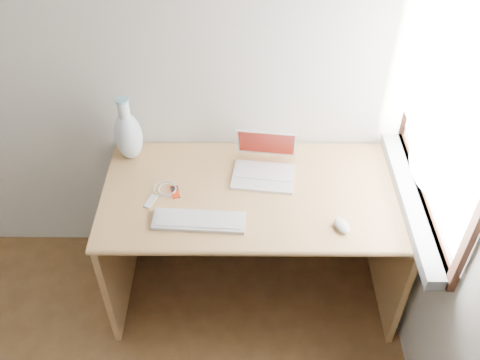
{
  "coord_description": "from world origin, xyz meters",
  "views": [
    {
      "loc": [
        0.92,
        -0.43,
        2.51
      ],
      "look_at": [
        0.91,
        1.35,
        0.86
      ],
      "focal_mm": 40.0,
      "sensor_mm": 36.0,
      "label": 1
    }
  ],
  "objects_px": {
    "vase": "(128,135)",
    "laptop": "(263,165)",
    "desk": "(254,210)",
    "external_keyboard": "(199,221)"
  },
  "relations": [
    {
      "from": "vase",
      "to": "laptop",
      "type": "bearing_deg",
      "value": -9.78
    },
    {
      "from": "laptop",
      "to": "vase",
      "type": "xyz_separation_m",
      "value": [
        -0.66,
        0.11,
        0.1
      ]
    },
    {
      "from": "laptop",
      "to": "desk",
      "type": "bearing_deg",
      "value": -123.06
    },
    {
      "from": "desk",
      "to": "vase",
      "type": "relative_size",
      "value": 4.13
    },
    {
      "from": "desk",
      "to": "laptop",
      "type": "bearing_deg",
      "value": 49.81
    },
    {
      "from": "laptop",
      "to": "external_keyboard",
      "type": "xyz_separation_m",
      "value": [
        -0.29,
        -0.33,
        -0.04
      ]
    },
    {
      "from": "laptop",
      "to": "external_keyboard",
      "type": "bearing_deg",
      "value": -124.06
    },
    {
      "from": "desk",
      "to": "laptop",
      "type": "xyz_separation_m",
      "value": [
        0.04,
        0.05,
        0.27
      ]
    },
    {
      "from": "desk",
      "to": "external_keyboard",
      "type": "distance_m",
      "value": 0.45
    },
    {
      "from": "external_keyboard",
      "to": "vase",
      "type": "relative_size",
      "value": 1.19
    }
  ]
}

